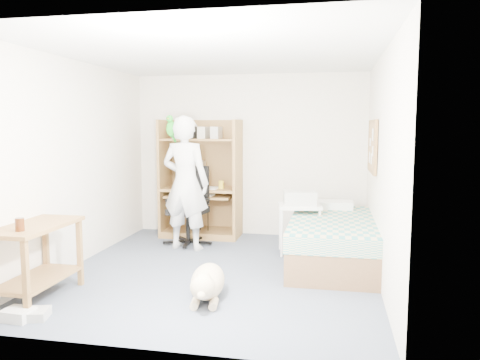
{
  "coord_description": "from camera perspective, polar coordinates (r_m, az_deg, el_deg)",
  "views": [
    {
      "loc": [
        1.28,
        -5.2,
        1.7
      ],
      "look_at": [
        0.18,
        0.34,
        1.05
      ],
      "focal_mm": 35.0,
      "sensor_mm": 36.0,
      "label": 1
    }
  ],
  "objects": [
    {
      "name": "person",
      "position": [
        6.48,
        -6.66,
        -0.37
      ],
      "size": [
        0.73,
        0.54,
        1.85
      ],
      "primitive_type": "imported",
      "rotation": [
        0.0,
        0.0,
        2.99
      ],
      "color": "white",
      "rests_on": "floor"
    },
    {
      "name": "computer_hutch",
      "position": [
        7.27,
        -4.69,
        -0.42
      ],
      "size": [
        1.2,
        0.63,
        1.8
      ],
      "color": "brown",
      "rests_on": "floor"
    },
    {
      "name": "drink_glass",
      "position": [
        4.72,
        -25.27,
        -4.94
      ],
      "size": [
        0.08,
        0.08,
        0.12
      ],
      "primitive_type": "cylinder",
      "color": "#421D0A",
      "rests_on": "side_desk"
    },
    {
      "name": "dog",
      "position": [
        4.74,
        -4.03,
        -12.29
      ],
      "size": [
        0.43,
        1.03,
        0.39
      ],
      "rotation": [
        0.0,
        0.0,
        0.14
      ],
      "color": "#D5B58F",
      "rests_on": "floor"
    },
    {
      "name": "parrot",
      "position": [
        6.51,
        -8.41,
        6.39
      ],
      "size": [
        0.14,
        0.24,
        0.37
      ],
      "rotation": [
        0.0,
        0.0,
        -0.16
      ],
      "color": "#158813",
      "rests_on": "person"
    },
    {
      "name": "floor",
      "position": [
        5.62,
        -2.55,
        -11.06
      ],
      "size": [
        4.0,
        4.0,
        0.0
      ],
      "primitive_type": "plane",
      "color": "#4A5464",
      "rests_on": "ground"
    },
    {
      "name": "ceiling",
      "position": [
        5.41,
        -2.69,
        15.05
      ],
      "size": [
        3.6,
        4.0,
        0.02
      ],
      "primitive_type": "cube",
      "color": "white",
      "rests_on": "wall_back"
    },
    {
      "name": "printer",
      "position": [
        6.27,
        7.3,
        -2.15
      ],
      "size": [
        0.47,
        0.38,
        0.18
      ],
      "primitive_type": "cube",
      "rotation": [
        0.0,
        0.0,
        0.16
      ],
      "color": "#B7B7B2",
      "rests_on": "printer_cart"
    },
    {
      "name": "floor_box_b",
      "position": [
        4.68,
        -23.44,
        -14.76
      ],
      "size": [
        0.23,
        0.26,
        0.08
      ],
      "primitive_type": "cube",
      "rotation": [
        0.0,
        0.0,
        0.26
      ],
      "color": "#B6B7B2",
      "rests_on": "floor"
    },
    {
      "name": "keyboard",
      "position": [
        7.13,
        -4.97,
        -1.77
      ],
      "size": [
        0.47,
        0.21,
        0.03
      ],
      "primitive_type": "cube",
      "rotation": [
        0.0,
        0.0,
        -0.12
      ],
      "color": "beige",
      "rests_on": "computer_hutch"
    },
    {
      "name": "side_desk",
      "position": [
        5.04,
        -23.57,
        -7.83
      ],
      "size": [
        0.5,
        1.0,
        0.75
      ],
      "color": "brown",
      "rests_on": "floor"
    },
    {
      "name": "pencil_cup",
      "position": [
        7.1,
        -2.31,
        -0.57
      ],
      "size": [
        0.08,
        0.08,
        0.12
      ],
      "primitive_type": "cylinder",
      "color": "gold",
      "rests_on": "computer_hutch"
    },
    {
      "name": "wall_back",
      "position": [
        7.33,
        1.12,
        3.03
      ],
      "size": [
        3.6,
        0.02,
        2.5
      ],
      "primitive_type": "cube",
      "color": "silver",
      "rests_on": "floor"
    },
    {
      "name": "crt_monitor",
      "position": [
        7.31,
        -5.96,
        0.76
      ],
      "size": [
        0.48,
        0.5,
        0.39
      ],
      "rotation": [
        0.0,
        0.0,
        0.16
      ],
      "color": "beige",
      "rests_on": "computer_hutch"
    },
    {
      "name": "floor_box_a",
      "position": [
        4.71,
        -25.43,
        -14.59
      ],
      "size": [
        0.26,
        0.22,
        0.1
      ],
      "primitive_type": "cube",
      "rotation": [
        0.0,
        0.0,
        -0.06
      ],
      "color": "silver",
      "rests_on": "floor"
    },
    {
      "name": "office_chair",
      "position": [
        6.86,
        -6.13,
        -4.43
      ],
      "size": [
        0.63,
        0.63,
        1.11
      ],
      "rotation": [
        0.0,
        0.0,
        -0.16
      ],
      "color": "black",
      "rests_on": "floor"
    },
    {
      "name": "corkboard",
      "position": [
        6.12,
        15.85,
        3.97
      ],
      "size": [
        0.04,
        0.94,
        0.66
      ],
      "color": "brown",
      "rests_on": "wall_right"
    },
    {
      "name": "bed",
      "position": [
        5.98,
        11.17,
        -7.21
      ],
      "size": [
        1.02,
        2.02,
        0.66
      ],
      "color": "brown",
      "rests_on": "floor"
    },
    {
      "name": "wall_left",
      "position": [
        6.06,
        -19.39,
        1.93
      ],
      "size": [
        0.02,
        4.0,
        2.5
      ],
      "primitive_type": "cube",
      "color": "silver",
      "rests_on": "floor"
    },
    {
      "name": "wall_right",
      "position": [
        5.24,
        16.86,
        1.36
      ],
      "size": [
        0.02,
        4.0,
        2.5
      ],
      "primitive_type": "cube",
      "color": "silver",
      "rests_on": "floor"
    },
    {
      "name": "printer_cart",
      "position": [
        6.32,
        7.26,
        -4.97
      ],
      "size": [
        0.62,
        0.53,
        0.67
      ],
      "rotation": [
        0.0,
        0.0,
        0.16
      ],
      "color": "white",
      "rests_on": "floor"
    }
  ]
}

